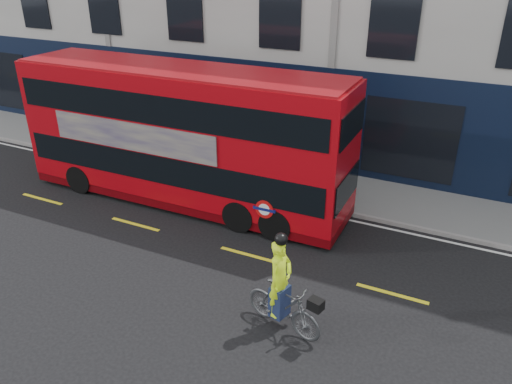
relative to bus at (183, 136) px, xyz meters
The scene contains 7 objects.
ground 5.60m from the bus, 46.72° to the right, with size 120.00×120.00×0.00m, color black.
pavement 5.01m from the bus, 38.61° to the left, with size 60.00×3.00×0.12m, color slate.
kerb 4.35m from the bus, 20.27° to the left, with size 60.00×0.12×0.13m, color gray.
road_edge_line 4.30m from the bus, 15.82° to the left, with size 58.00×0.10×0.01m, color silver.
lane_dashes 4.73m from the bus, 32.31° to the right, with size 58.00×0.12×0.01m, color yellow, non-canonical shape.
bus is the anchor object (origin of this frame).
cyclist 7.29m from the bus, 39.62° to the right, with size 2.06×1.03×2.46m.
Camera 1 is at (5.35, -9.07, 7.77)m, focal length 35.00 mm.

